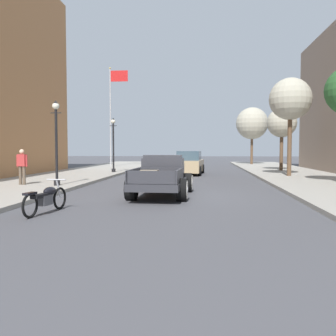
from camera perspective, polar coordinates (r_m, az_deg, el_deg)
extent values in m
plane|color=#47474C|center=(14.23, 0.72, -4.32)|extent=(140.00, 140.00, 0.00)
cube|color=#333338|center=(14.06, -0.95, -2.20)|extent=(1.92, 4.95, 0.24)
cube|color=#333338|center=(14.37, -0.74, -0.01)|extent=(1.59, 1.15, 0.80)
cube|color=#333338|center=(14.30, -0.77, 1.82)|extent=(1.46, 0.98, 0.12)
cube|color=#3D4C5B|center=(14.93, -0.43, 0.72)|extent=(1.33, 0.08, 0.44)
cube|color=#333338|center=(15.66, -0.07, -0.26)|extent=(1.37, 1.54, 0.52)
cube|color=silver|center=(16.46, 0.30, -0.17)|extent=(0.68, 0.12, 0.47)
cube|color=#333338|center=(12.67, -1.87, -2.15)|extent=(1.76, 2.15, 0.04)
cube|color=#333338|center=(12.81, -5.45, -1.12)|extent=(0.15, 2.10, 0.44)
cube|color=#333338|center=(12.55, 1.78, -1.19)|extent=(0.15, 2.10, 0.44)
cube|color=#333338|center=(11.66, -2.68, -1.52)|extent=(1.62, 0.13, 0.44)
cube|color=#333338|center=(13.65, -1.19, -0.85)|extent=(1.62, 0.13, 0.44)
cylinder|color=black|center=(15.55, -3.49, -2.21)|extent=(0.39, 0.81, 0.80)
cylinder|color=silver|center=(15.59, -4.16, -2.20)|extent=(0.03, 0.66, 0.66)
cylinder|color=silver|center=(15.59, -4.20, -2.20)|extent=(0.03, 0.24, 0.24)
cylinder|color=black|center=(15.31, 3.12, -2.30)|extent=(0.39, 0.81, 0.80)
cylinder|color=silver|center=(15.30, 3.81, -2.30)|extent=(0.03, 0.66, 0.66)
cylinder|color=silver|center=(15.30, 3.85, -2.30)|extent=(0.03, 0.24, 0.24)
cylinder|color=black|center=(12.93, -5.77, -3.31)|extent=(0.39, 0.81, 0.80)
cylinder|color=silver|center=(12.97, -6.56, -3.29)|extent=(0.03, 0.66, 0.66)
cylinder|color=silver|center=(12.97, -6.61, -3.29)|extent=(0.03, 0.24, 0.24)
cylinder|color=black|center=(12.64, 2.20, -3.44)|extent=(0.39, 0.81, 0.80)
cylinder|color=silver|center=(12.63, 3.03, -3.45)|extent=(0.03, 0.66, 0.66)
cylinder|color=silver|center=(12.62, 3.08, -3.45)|extent=(0.03, 0.24, 0.24)
cube|color=gray|center=(12.34, -2.96, -1.27)|extent=(0.61, 0.46, 0.40)
cube|color=#3D2D1E|center=(12.34, -2.96, -1.27)|extent=(0.62, 0.07, 0.42)
cube|color=brown|center=(12.92, -0.69, -1.34)|extent=(0.47, 0.36, 0.28)
torus|color=black|center=(11.46, -16.62, -4.58)|extent=(0.17, 0.67, 0.67)
torus|color=black|center=(10.26, -20.83, -5.54)|extent=(0.17, 0.67, 0.67)
cube|color=#4C4C51|center=(10.80, -18.76, -4.81)|extent=(0.31, 0.47, 0.28)
ellipsoid|color=black|center=(10.98, -18.07, -3.46)|extent=(0.34, 0.55, 0.24)
cube|color=black|center=(10.57, -19.52, -4.17)|extent=(0.30, 0.59, 0.10)
cylinder|color=silver|center=(11.37, -16.80, -3.12)|extent=(0.09, 0.26, 0.58)
cylinder|color=silver|center=(11.24, -17.14, -1.76)|extent=(0.62, 0.13, 0.04)
cube|color=black|center=(10.21, -20.87, -3.77)|extent=(0.24, 0.42, 0.06)
cube|color=tan|center=(25.64, 3.38, 0.35)|extent=(2.04, 4.42, 0.80)
cube|color=#384C5B|center=(25.46, 3.35, 1.96)|extent=(1.67, 2.11, 0.64)
cylinder|color=black|center=(27.03, 1.95, -0.10)|extent=(0.27, 0.67, 0.66)
cylinder|color=black|center=(26.86, 5.44, -0.13)|extent=(0.27, 0.67, 0.66)
cylinder|color=black|center=(24.49, 1.11, -0.43)|extent=(0.27, 0.67, 0.66)
cylinder|color=black|center=(24.29, 4.96, -0.47)|extent=(0.27, 0.67, 0.66)
cylinder|color=brown|center=(18.23, -22.16, -1.09)|extent=(0.14, 0.14, 0.86)
cylinder|color=brown|center=(18.14, -21.65, -1.10)|extent=(0.14, 0.14, 0.86)
cube|color=#B23333|center=(18.15, -21.95, 1.14)|extent=(0.36, 0.22, 0.56)
cylinder|color=#B23333|center=(18.25, -22.56, 1.05)|extent=(0.09, 0.09, 0.54)
cylinder|color=#B23333|center=(18.05, -21.33, 1.06)|extent=(0.09, 0.09, 0.54)
sphere|color=beige|center=(18.14, -21.98, 2.41)|extent=(0.22, 0.22, 0.22)
cylinder|color=black|center=(17.34, -17.02, -2.23)|extent=(0.28, 0.28, 0.24)
cylinder|color=black|center=(17.27, -17.12, 3.47)|extent=(0.12, 0.12, 3.20)
cylinder|color=black|center=(17.34, -17.19, 8.26)|extent=(0.50, 0.04, 0.04)
sphere|color=silver|center=(17.37, -17.21, 9.28)|extent=(0.32, 0.32, 0.32)
cone|color=black|center=(17.39, -17.22, 9.87)|extent=(0.24, 0.24, 0.14)
cylinder|color=black|center=(26.21, -8.54, -0.36)|extent=(0.28, 0.28, 0.24)
cylinder|color=black|center=(26.16, -8.57, 3.40)|extent=(0.12, 0.12, 3.20)
cylinder|color=black|center=(26.21, -8.60, 6.57)|extent=(0.50, 0.04, 0.04)
sphere|color=silver|center=(26.23, -8.60, 7.25)|extent=(0.32, 0.32, 0.32)
cone|color=black|center=(26.24, -8.61, 7.64)|extent=(0.24, 0.24, 0.14)
cylinder|color=#B2B2B7|center=(34.47, -9.02, 7.75)|extent=(0.12, 0.12, 9.00)
sphere|color=gold|center=(35.14, -9.09, 15.21)|extent=(0.16, 0.16, 0.16)
cube|color=red|center=(34.79, -7.66, 14.12)|extent=(1.60, 0.03, 1.00)
cylinder|color=brown|center=(23.46, 18.53, 3.38)|extent=(0.26, 0.26, 3.74)
sphere|color=#ADA893|center=(23.65, 18.65, 10.24)|extent=(2.55, 2.55, 2.55)
cylinder|color=brown|center=(29.11, 17.36, 2.40)|extent=(0.26, 0.26, 2.81)
sphere|color=#ADA893|center=(29.17, 17.44, 6.81)|extent=(2.24, 2.24, 2.24)
cylinder|color=brown|center=(39.77, 13.01, 2.81)|extent=(0.26, 0.26, 3.08)
sphere|color=#ADA893|center=(39.86, 13.05, 6.85)|extent=(3.38, 3.38, 3.38)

